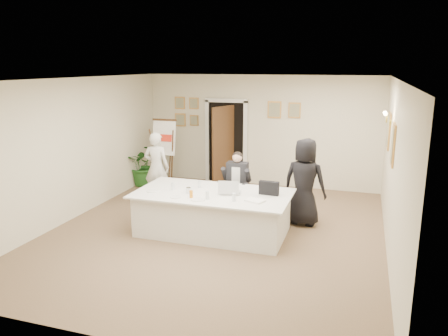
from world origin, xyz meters
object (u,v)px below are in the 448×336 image
oj_glass (191,194)px  steel_jug (189,190)px  flip_chart (166,157)px  laptop (231,186)px  conference_table (213,213)px  paper_stack (255,201)px  potted_palm (145,165)px  laptop_bag (269,188)px  seated_man (237,183)px  standing_woman (305,182)px  standing_man (157,167)px

oj_glass → steel_jug: size_ratio=1.18×
flip_chart → oj_glass: 3.47m
laptop → conference_table: bearing=179.7°
paper_stack → oj_glass: (-1.11, -0.13, 0.05)m
steel_jug → potted_palm: bearing=130.5°
laptop_bag → paper_stack: size_ratio=1.15×
flip_chart → laptop_bag: size_ratio=4.82×
conference_table → paper_stack: 0.98m
seated_man → standing_woman: bearing=-12.8°
flip_chart → laptop: size_ratio=4.49×
conference_table → paper_stack: paper_stack is taller
standing_man → oj_glass: size_ratio=12.30×
potted_palm → laptop: (3.08, -2.51, 0.37)m
standing_man → oj_glass: bearing=128.6°
standing_man → steel_jug: (1.42, -1.57, 0.03)m
seated_man → standing_man: bearing=162.9°
standing_man → laptop_bag: (2.82, -1.22, 0.10)m
conference_table → laptop: laptop is taller
conference_table → flip_chart: 3.31m
laptop_bag → oj_glass: size_ratio=2.73×
laptop_bag → steel_jug: bearing=-161.9°
standing_woman → laptop_bag: size_ratio=4.78×
potted_palm → steel_jug: potted_palm is taller
laptop → oj_glass: bearing=-152.7°
laptop_bag → steel_jug: size_ratio=3.23×
conference_table → laptop_bag: (1.00, 0.18, 0.51)m
laptop_bag → steel_jug: laptop_bag is taller
potted_palm → paper_stack: (3.62, -2.85, 0.25)m
standing_woman → potted_palm: bearing=-10.1°
standing_woman → potted_palm: 4.59m
laptop → paper_stack: bearing=-44.8°
conference_table → seated_man: 1.13m
conference_table → seated_man: seated_man is taller
oj_glass → standing_man: bearing=130.9°
standing_man → potted_palm: size_ratio=1.48×
standing_man → potted_palm: 1.53m
seated_man → steel_jug: (-0.54, -1.27, 0.16)m
laptop → oj_glass: 0.75m
flip_chart → laptop_bag: (3.11, -2.34, 0.11)m
seated_man → laptop: bearing=-88.2°
seated_man → paper_stack: size_ratio=4.36×
standing_woman → oj_glass: standing_woman is taller
paper_stack → oj_glass: bearing=-173.2°
steel_jug → standing_woman: bearing=30.9°
seated_man → laptop_bag: bearing=-54.8°
potted_palm → standing_woman: bearing=-20.5°
laptop_bag → paper_stack: (-0.14, -0.46, -0.11)m
conference_table → seated_man: size_ratio=2.10×
seated_man → laptop_bag: size_ratio=3.79×
seated_man → potted_palm: bearing=144.6°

